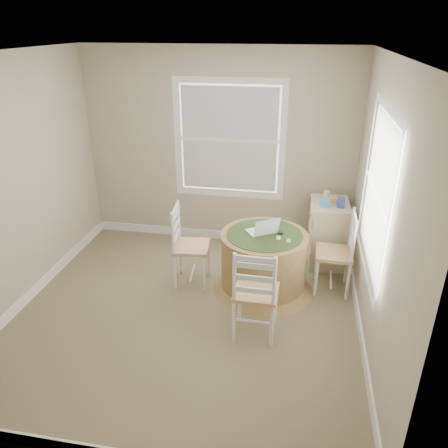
% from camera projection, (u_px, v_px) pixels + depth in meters
% --- Properties ---
extents(room, '(3.64, 3.64, 2.64)m').
position_uv_depth(room, '(203.00, 195.00, 4.27)').
color(room, '#8C7959').
rests_on(room, ground).
extents(round_table, '(1.16, 1.16, 0.70)m').
position_uv_depth(round_table, '(264.00, 259.00, 4.97)').
color(round_table, '#A08148').
rests_on(round_table, ground).
extents(chair_left, '(0.44, 0.46, 0.95)m').
position_uv_depth(chair_left, '(191.00, 246.00, 5.05)').
color(chair_left, white).
rests_on(chair_left, ground).
extents(chair_near, '(0.43, 0.41, 0.95)m').
position_uv_depth(chair_near, '(256.00, 292.00, 4.21)').
color(chair_near, white).
rests_on(chair_near, ground).
extents(chair_right, '(0.41, 0.43, 0.95)m').
position_uv_depth(chair_right, '(334.00, 253.00, 4.91)').
color(chair_right, white).
rests_on(chair_right, ground).
extents(laptop, '(0.40, 0.39, 0.21)m').
position_uv_depth(laptop, '(263.00, 230.00, 4.86)').
color(laptop, white).
rests_on(laptop, round_table).
extents(mouse, '(0.06, 0.09, 0.03)m').
position_uv_depth(mouse, '(278.00, 238.00, 4.74)').
color(mouse, white).
rests_on(mouse, round_table).
extents(phone, '(0.05, 0.09, 0.02)m').
position_uv_depth(phone, '(289.00, 241.00, 4.69)').
color(phone, '#B7BABF').
rests_on(phone, round_table).
extents(keys, '(0.06, 0.05, 0.02)m').
position_uv_depth(keys, '(280.00, 234.00, 4.84)').
color(keys, black).
rests_on(keys, round_table).
extents(corner_chest, '(0.50, 0.64, 0.82)m').
position_uv_depth(corner_chest, '(327.00, 233.00, 5.52)').
color(corner_chest, beige).
rests_on(corner_chest, ground).
extents(tissue_box, '(0.13, 0.13, 0.10)m').
position_uv_depth(tissue_box, '(324.00, 202.00, 5.23)').
color(tissue_box, '#5696C6').
rests_on(tissue_box, corner_chest).
extents(box_yellow, '(0.16, 0.11, 0.06)m').
position_uv_depth(box_yellow, '(336.00, 199.00, 5.38)').
color(box_yellow, gold).
rests_on(box_yellow, corner_chest).
extents(box_blue, '(0.08, 0.08, 0.12)m').
position_uv_depth(box_blue, '(342.00, 203.00, 5.19)').
color(box_blue, '#3945AB').
rests_on(box_blue, corner_chest).
extents(cup_cream, '(0.07, 0.07, 0.09)m').
position_uv_depth(cup_cream, '(326.00, 194.00, 5.50)').
color(cup_cream, beige).
rests_on(cup_cream, corner_chest).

